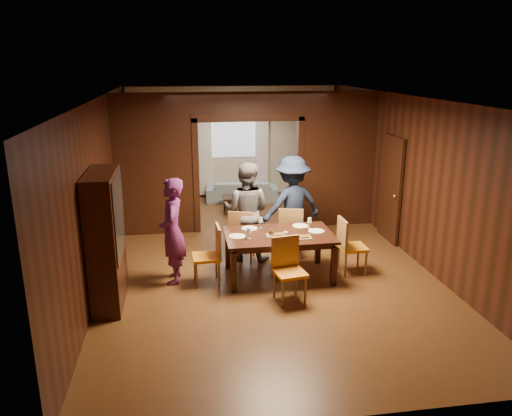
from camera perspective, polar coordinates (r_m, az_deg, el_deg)
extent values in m
plane|color=#553418|center=(9.36, 0.52, -5.44)|extent=(9.00, 9.00, 0.00)
cube|color=silver|center=(8.71, 0.57, 12.55)|extent=(5.50, 9.00, 0.02)
cube|color=black|center=(13.31, -2.62, 7.61)|extent=(5.50, 0.02, 2.90)
cube|color=black|center=(8.91, -17.19, 2.46)|extent=(0.02, 9.00, 2.90)
cube|color=black|center=(9.75, 16.75, 3.65)|extent=(0.02, 9.00, 2.90)
cube|color=black|center=(10.44, -11.41, 3.44)|extent=(1.65, 0.15, 2.40)
cube|color=black|center=(10.95, 9.18, 4.16)|extent=(1.65, 0.15, 2.40)
cube|color=black|center=(10.31, -0.91, 11.76)|extent=(5.50, 0.15, 0.50)
cube|color=beige|center=(13.28, -2.61, 7.59)|extent=(5.40, 0.04, 2.85)
imported|color=#581E59|center=(8.13, -9.53, -2.62)|extent=(0.44, 0.65, 1.74)
imported|color=#525259|center=(8.96, -1.09, -0.36)|extent=(1.08, 0.98, 1.80)
imported|color=#17213A|center=(9.24, 4.11, 0.28)|extent=(1.34, 0.99, 1.85)
imported|color=#869EB0|center=(12.93, -1.59, 2.00)|extent=(1.90, 0.91, 0.54)
imported|color=black|center=(8.33, 2.91, -2.40)|extent=(0.36, 0.36, 0.09)
cube|color=black|center=(8.36, 2.62, -5.43)|extent=(1.77, 1.10, 0.76)
cube|color=black|center=(11.93, -1.90, 0.42)|extent=(0.80, 0.50, 0.40)
cube|color=black|center=(7.58, -16.79, -3.47)|extent=(0.40, 1.20, 2.00)
cube|color=black|center=(10.26, 15.14, 2.10)|extent=(0.06, 0.90, 2.10)
cube|color=silver|center=(13.21, -2.61, 8.64)|extent=(1.20, 0.03, 1.30)
cube|color=white|center=(13.18, -5.83, 6.57)|extent=(0.35, 0.06, 2.40)
cube|color=white|center=(13.34, 0.66, 6.78)|extent=(0.35, 0.06, 2.40)
cylinder|color=white|center=(8.09, -2.15, -3.25)|extent=(0.27, 0.27, 0.01)
cylinder|color=silver|center=(8.46, -0.75, -2.34)|extent=(0.27, 0.27, 0.01)
cylinder|color=white|center=(8.63, 5.09, -2.03)|extent=(0.27, 0.27, 0.01)
cylinder|color=white|center=(8.39, 6.90, -2.62)|extent=(0.27, 0.27, 0.01)
cylinder|color=silver|center=(7.93, 3.12, -3.69)|extent=(0.27, 0.27, 0.01)
cube|color=gray|center=(8.12, 2.26, -3.09)|extent=(0.30, 0.20, 0.04)
cube|color=gray|center=(8.05, 5.27, -3.32)|extent=(0.30, 0.20, 0.04)
cylinder|color=silver|center=(7.92, 3.39, -3.22)|extent=(0.07, 0.07, 0.14)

